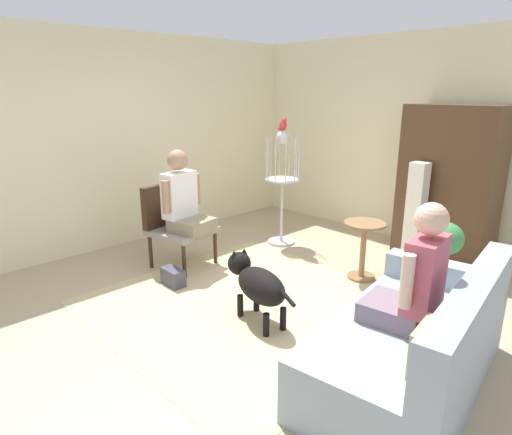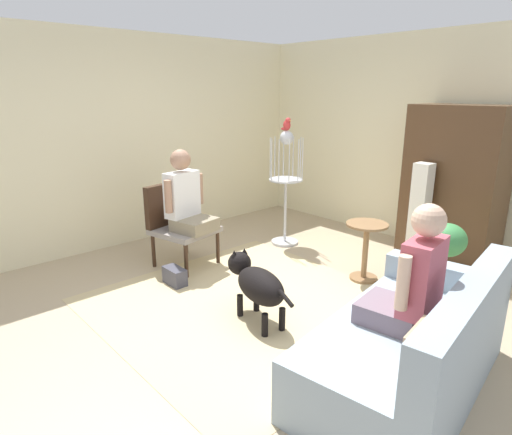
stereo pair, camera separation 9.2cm
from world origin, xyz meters
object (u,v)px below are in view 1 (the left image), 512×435
(dog, at_px, (257,283))
(column_lamp, at_px, (415,216))
(armchair, at_px, (174,219))
(person_on_armchair, at_px, (183,198))
(bird_cage_stand, at_px, (282,183))
(round_end_table, at_px, (363,245))
(armoire_cabinet, at_px, (449,185))
(couch, at_px, (416,345))
(handbag, at_px, (173,277))
(potted_plant, at_px, (443,251))
(parrot, at_px, (283,124))
(person_on_couch, at_px, (415,279))

(dog, height_order, column_lamp, column_lamp)
(armchair, xyz_separation_m, dog, (1.64, -0.23, -0.18))
(person_on_armchair, relative_size, bird_cage_stand, 0.60)
(round_end_table, relative_size, armoire_cabinet, 0.35)
(column_lamp, bearing_deg, couch, -62.30)
(round_end_table, height_order, handbag, round_end_table)
(dog, distance_m, handbag, 1.18)
(armoire_cabinet, bearing_deg, column_lamp, -110.21)
(couch, xyz_separation_m, round_end_table, (-1.25, 1.27, 0.08))
(potted_plant, bearing_deg, dog, -117.77)
(round_end_table, distance_m, handbag, 2.06)
(round_end_table, bearing_deg, armchair, -145.50)
(bird_cage_stand, height_order, parrot, parrot)
(person_on_armchair, relative_size, column_lamp, 0.74)
(armoire_cabinet, distance_m, handbag, 3.32)
(person_on_armchair, bearing_deg, couch, -1.70)
(armchair, bearing_deg, round_end_table, 34.50)
(person_on_couch, xyz_separation_m, column_lamp, (-1.03, 2.06, -0.19))
(couch, xyz_separation_m, handbag, (-2.52, -0.32, -0.21))
(armchair, xyz_separation_m, person_on_couch, (2.99, -0.08, 0.25))
(armchair, height_order, armoire_cabinet, armoire_cabinet)
(person_on_couch, xyz_separation_m, dog, (-1.34, -0.15, -0.43))
(person_on_couch, bearing_deg, handbag, -173.37)
(handbag, bearing_deg, dog, 6.92)
(round_end_table, relative_size, parrot, 3.75)
(handbag, bearing_deg, person_on_couch, 6.63)
(person_on_couch, relative_size, armoire_cabinet, 0.47)
(dog, xyz_separation_m, armoire_cabinet, (0.48, 2.65, 0.56))
(armchair, relative_size, parrot, 5.58)
(armchair, height_order, handbag, armchair)
(parrot, bearing_deg, potted_plant, 0.51)
(bird_cage_stand, distance_m, potted_plant, 2.18)
(couch, relative_size, potted_plant, 2.49)
(couch, relative_size, person_on_couch, 2.17)
(parrot, bearing_deg, dog, -52.77)
(bird_cage_stand, distance_m, column_lamp, 1.69)
(person_on_armchair, bearing_deg, handbag, -49.73)
(person_on_couch, distance_m, person_on_armchair, 2.82)
(dog, distance_m, bird_cage_stand, 2.14)
(armchair, height_order, parrot, parrot)
(person_on_couch, bearing_deg, potted_plant, 106.48)
(person_on_couch, xyz_separation_m, bird_cage_stand, (-2.61, 1.52, 0.03))
(dog, bearing_deg, armchair, 171.97)
(armchair, bearing_deg, person_on_armchair, 11.62)
(couch, distance_m, armoire_cabinet, 2.70)
(armoire_cabinet, height_order, handbag, armoire_cabinet)
(couch, height_order, column_lamp, column_lamp)
(armchair, height_order, dog, armchair)
(column_lamp, bearing_deg, parrot, -161.02)
(armchair, height_order, potted_plant, armchair)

